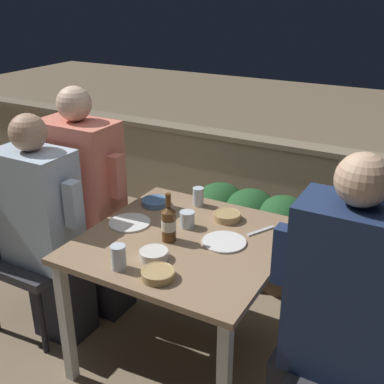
{
  "coord_description": "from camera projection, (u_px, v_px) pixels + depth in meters",
  "views": [
    {
      "loc": [
        1.03,
        -1.78,
        1.85
      ],
      "look_at": [
        0.0,
        0.07,
        0.94
      ],
      "focal_mm": 45.0,
      "sensor_mm": 36.0,
      "label": 1
    }
  ],
  "objects": [
    {
      "name": "person_navy_jumper",
      "position": [
        334.0,
        317.0,
        1.85
      ],
      "size": [
        0.49,
        0.26,
        1.35
      ],
      "color": "#282833",
      "rests_on": "ground_plane"
    },
    {
      "name": "parapet_wall",
      "position": [
        289.0,
        187.0,
        3.8
      ],
      "size": [
        9.0,
        0.18,
        0.74
      ],
      "color": "gray",
      "rests_on": "ground_plane"
    },
    {
      "name": "person_coral_top",
      "position": [
        88.0,
        204.0,
        2.78
      ],
      "size": [
        0.51,
        0.26,
        1.36
      ],
      "color": "#282833",
      "rests_on": "ground_plane"
    },
    {
      "name": "planter_hedge",
      "position": [
        248.0,
        228.0,
        3.23
      ],
      "size": [
        0.82,
        0.47,
        0.61
      ],
      "color": "brown",
      "rests_on": "ground_plane"
    },
    {
      "name": "bowl_3",
      "position": [
        227.0,
        216.0,
        2.52
      ],
      "size": [
        0.14,
        0.14,
        0.04
      ],
      "color": "tan",
      "rests_on": "dining_table"
    },
    {
      "name": "glass_cup_2",
      "position": [
        187.0,
        219.0,
        2.44
      ],
      "size": [
        0.08,
        0.08,
        0.08
      ],
      "color": "silver",
      "rests_on": "dining_table"
    },
    {
      "name": "bowl_1",
      "position": [
        155.0,
        202.0,
        2.69
      ],
      "size": [
        0.15,
        0.15,
        0.03
      ],
      "color": "#4C709E",
      "rests_on": "dining_table"
    },
    {
      "name": "chair_left_far",
      "position": [
        64.0,
        219.0,
        2.93
      ],
      "size": [
        0.45,
        0.44,
        0.9
      ],
      "color": "#333338",
      "rests_on": "ground_plane"
    },
    {
      "name": "ground_plane",
      "position": [
        186.0,
        354.0,
        2.62
      ],
      "size": [
        16.0,
        16.0,
        0.0
      ],
      "primitive_type": "plane",
      "color": "#847056"
    },
    {
      "name": "beer_bottle",
      "position": [
        169.0,
        223.0,
        2.29
      ],
      "size": [
        0.07,
        0.07,
        0.24
      ],
      "color": "brown",
      "rests_on": "dining_table"
    },
    {
      "name": "fork_0",
      "position": [
        261.0,
        231.0,
        2.4
      ],
      "size": [
        0.1,
        0.16,
        0.01
      ],
      "color": "silver",
      "rests_on": "dining_table"
    },
    {
      "name": "bowl_0",
      "position": [
        158.0,
        274.0,
        2.02
      ],
      "size": [
        0.14,
        0.14,
        0.04
      ],
      "color": "tan",
      "rests_on": "dining_table"
    },
    {
      "name": "bowl_2",
      "position": [
        154.0,
        254.0,
        2.16
      ],
      "size": [
        0.13,
        0.13,
        0.04
      ],
      "color": "silver",
      "rests_on": "dining_table"
    },
    {
      "name": "person_blue_shirt",
      "position": [
        46.0,
        230.0,
        2.58
      ],
      "size": [
        0.49,
        0.26,
        1.27
      ],
      "color": "#282833",
      "rests_on": "ground_plane"
    },
    {
      "name": "chair_left_near",
      "position": [
        22.0,
        238.0,
        2.71
      ],
      "size": [
        0.45,
        0.44,
        0.9
      ],
      "color": "#333338",
      "rests_on": "ground_plane"
    },
    {
      "name": "dining_table",
      "position": [
        185.0,
        254.0,
        2.37
      ],
      "size": [
        0.95,
        0.95,
        0.72
      ],
      "color": "#937556",
      "rests_on": "ground_plane"
    },
    {
      "name": "plate_1",
      "position": [
        224.0,
        242.0,
        2.3
      ],
      "size": [
        0.21,
        0.21,
        0.01
      ],
      "color": "white",
      "rests_on": "dining_table"
    },
    {
      "name": "glass_cup_1",
      "position": [
        198.0,
        197.0,
        2.67
      ],
      "size": [
        0.06,
        0.06,
        0.1
      ],
      "color": "silver",
      "rests_on": "dining_table"
    },
    {
      "name": "plate_0",
      "position": [
        129.0,
        223.0,
        2.48
      ],
      "size": [
        0.22,
        0.22,
        0.01
      ],
      "color": "white",
      "rests_on": "dining_table"
    },
    {
      "name": "chair_right_near",
      "position": [
        383.0,
        363.0,
        1.82
      ],
      "size": [
        0.45,
        0.44,
        0.9
      ],
      "color": "#333338",
      "rests_on": "ground_plane"
    },
    {
      "name": "glass_cup_0",
      "position": [
        119.0,
        257.0,
        2.07
      ],
      "size": [
        0.07,
        0.07,
        0.11
      ],
      "color": "silver",
      "rests_on": "dining_table"
    }
  ]
}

